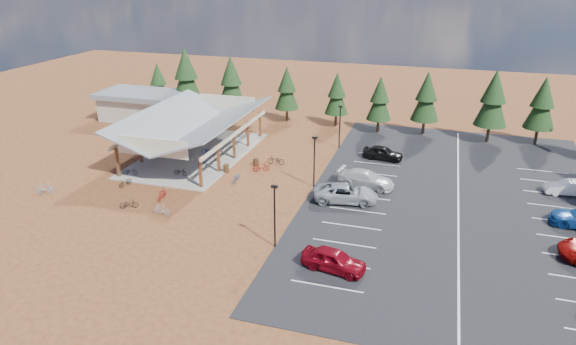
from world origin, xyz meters
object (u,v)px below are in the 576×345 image
(lamp_post_2, at_px, (340,124))
(bike_0, at_px, (130,171))
(car_4, at_px, (383,153))
(bike_7, at_px, (244,132))
(lamp_post_0, at_px, (275,212))
(bike_2, at_px, (174,146))
(bike_16, at_px, (276,160))
(bike_11, at_px, (162,194))
(bike_12, at_px, (129,204))
(bike_15, at_px, (261,167))
(outbuilding, at_px, (141,105))
(lamp_post_1, at_px, (314,158))
(bike_8, at_px, (125,182))
(car_0, at_px, (334,260))
(bike_1, at_px, (162,151))
(bike_9, at_px, (45,188))
(trash_bin_0, at_px, (226,169))
(bike_13, at_px, (161,210))
(car_9, at_px, (568,188))
(trash_bin_1, at_px, (256,162))
(bike_3, at_px, (198,129))
(bike_14, at_px, (236,178))
(bike_4, at_px, (180,172))
(bike_5, at_px, (198,158))
(car_2, at_px, (346,193))
(car_3, at_px, (366,179))

(lamp_post_2, bearing_deg, bike_0, -141.62)
(car_4, bearing_deg, bike_7, 87.70)
(lamp_post_0, distance_m, bike_2, 25.41)
(bike_16, bearing_deg, bike_11, -32.92)
(lamp_post_2, xyz_separation_m, bike_12, (-14.55, -21.38, -2.55))
(bike_15, relative_size, bike_16, 0.92)
(outbuilding, bearing_deg, bike_12, -60.35)
(lamp_post_1, bearing_deg, bike_11, -151.50)
(lamp_post_0, height_order, bike_8, lamp_post_0)
(lamp_post_0, height_order, car_0, lamp_post_0)
(bike_11, bearing_deg, bike_16, 52.52)
(bike_1, xyz_separation_m, bike_9, (-5.31, -12.34, -0.06))
(trash_bin_0, xyz_separation_m, bike_13, (-1.49, -10.60, 0.03))
(lamp_post_0, bearing_deg, car_9, 36.40)
(bike_15, bearing_deg, bike_9, 95.12)
(trash_bin_0, height_order, bike_9, bike_9)
(trash_bin_1, relative_size, bike_8, 0.55)
(bike_2, xyz_separation_m, bike_3, (-0.22, 6.84, 0.08))
(bike_7, xyz_separation_m, bike_12, (-2.16, -22.18, -0.23))
(bike_0, bearing_deg, bike_11, -138.66)
(lamp_post_1, bearing_deg, bike_14, -172.06)
(lamp_post_0, relative_size, bike_3, 3.14)
(bike_4, height_order, bike_14, bike_14)
(trash_bin_1, distance_m, bike_4, 8.09)
(lamp_post_0, height_order, bike_4, lamp_post_0)
(bike_5, bearing_deg, lamp_post_0, -148.00)
(lamp_post_1, relative_size, bike_16, 2.71)
(bike_0, height_order, bike_3, bike_3)
(bike_8, bearing_deg, bike_11, -8.48)
(lamp_post_2, xyz_separation_m, bike_15, (-6.25, -9.72, -2.45))
(bike_12, bearing_deg, outbuilding, 3.31)
(trash_bin_1, bearing_deg, bike_13, -105.81)
(bike_7, bearing_deg, bike_1, 137.54)
(car_2, bearing_deg, outbuilding, 50.59)
(bike_5, distance_m, car_3, 18.66)
(bike_15, distance_m, bike_16, 2.54)
(lamp_post_2, bearing_deg, bike_14, -120.40)
(lamp_post_0, xyz_separation_m, car_3, (4.83, 13.53, -2.14))
(trash_bin_0, xyz_separation_m, bike_1, (-8.94, 2.41, 0.16))
(bike_1, relative_size, bike_8, 1.04)
(lamp_post_1, bearing_deg, lamp_post_2, 90.00)
(bike_14, xyz_separation_m, car_4, (13.11, 10.70, 0.32))
(lamp_post_2, height_order, car_9, lamp_post_2)
(car_0, bearing_deg, bike_8, 80.02)
(bike_12, height_order, car_3, car_3)
(bike_8, distance_m, bike_12, 5.15)
(bike_14, height_order, car_0, car_0)
(bike_14, bearing_deg, outbuilding, 137.27)
(bike_13, bearing_deg, bike_2, -151.53)
(bike_2, distance_m, bike_3, 6.85)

